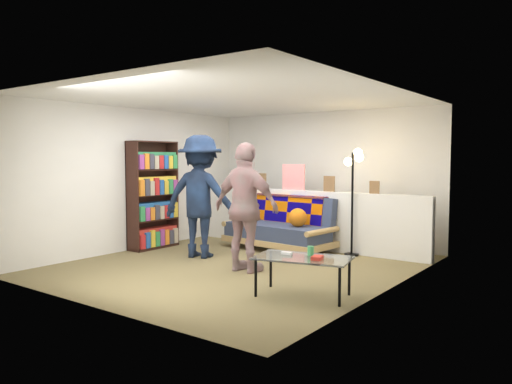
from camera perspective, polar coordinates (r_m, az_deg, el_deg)
ground at (r=7.34m, az=-1.87°, el=-8.38°), size 5.00×5.00×0.00m
room_shell at (r=7.54m, az=0.32°, el=4.74°), size 4.60×5.05×2.45m
half_wall_ledge at (r=8.72m, az=5.47°, el=-3.09°), size 4.45×0.15×1.00m
ledge_decor at (r=8.76m, az=4.17°, el=1.39°), size 2.97×0.02×0.45m
futon_sofa at (r=8.54m, az=2.93°, el=-4.03°), size 1.98×1.09×0.82m
bookshelf at (r=8.79m, az=-11.69°, el=-0.73°), size 0.31×0.92×1.85m
coffee_table at (r=5.71m, az=5.45°, el=-7.70°), size 1.17×0.82×0.55m
floor_lamp at (r=8.08m, az=11.14°, el=1.39°), size 0.37×0.31×1.71m
person_left at (r=7.87m, az=-6.36°, el=-0.50°), size 1.39×1.04×1.92m
person_right at (r=6.81m, az=-1.14°, el=-1.77°), size 1.05×0.44×1.78m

